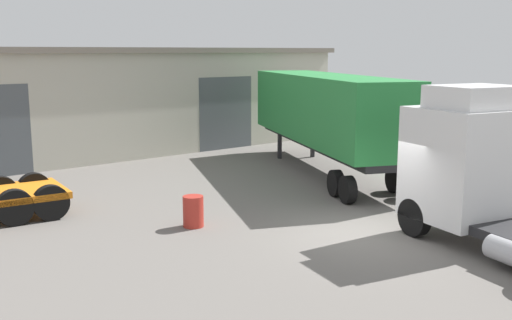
% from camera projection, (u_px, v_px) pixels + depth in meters
% --- Properties ---
extents(ground_plane, '(60.00, 60.00, 0.00)m').
position_uv_depth(ground_plane, '(365.00, 236.00, 16.00)').
color(ground_plane, slate).
extents(warehouse_building, '(26.08, 9.50, 5.02)m').
position_uv_depth(warehouse_building, '(81.00, 99.00, 29.70)').
color(warehouse_building, '#B7B2A3').
rests_on(warehouse_building, ground_plane).
extents(tractor_unit_white, '(3.77, 6.49, 4.01)m').
position_uv_depth(tractor_unit_white, '(479.00, 170.00, 15.20)').
color(tractor_unit_white, silver).
rests_on(tractor_unit_white, ground_plane).
extents(container_trailer_green, '(6.96, 11.48, 3.93)m').
position_uv_depth(container_trailer_green, '(326.00, 111.00, 23.83)').
color(container_trailer_green, '#28843D').
rests_on(container_trailer_green, ground_plane).
extents(oil_drum, '(0.58, 0.58, 0.88)m').
position_uv_depth(oil_drum, '(193.00, 211.00, 16.75)').
color(oil_drum, '#B22D23').
rests_on(oil_drum, ground_plane).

